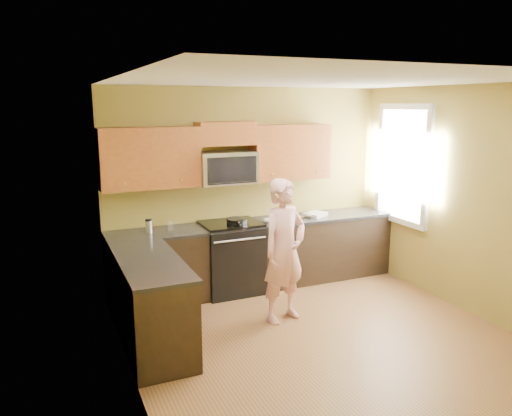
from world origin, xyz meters
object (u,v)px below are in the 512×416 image
woman (284,251)px  butter_tub (282,222)px  stove (231,257)px  travel_mug (149,233)px  frying_pan (237,223)px  microwave (227,184)px

woman → butter_tub: woman is taller
stove → travel_mug: size_ratio=5.39×
woman → butter_tub: (0.44, 0.94, 0.09)m
stove → frying_pan: bearing=-31.5°
microwave → frying_pan: bearing=-66.4°
frying_pan → travel_mug: travel_mug is taller
microwave → butter_tub: microwave is taller
woman → frying_pan: 1.05m
frying_pan → butter_tub: 0.62m
microwave → travel_mug: 1.20m
woman → travel_mug: size_ratio=9.41×
butter_tub → stove: bearing=169.5°
woman → travel_mug: bearing=124.6°
butter_tub → microwave: bearing=159.8°
frying_pan → butter_tub: size_ratio=4.22×
microwave → travel_mug: size_ratio=4.31×
frying_pan → butter_tub: frying_pan is taller
microwave → frying_pan: size_ratio=1.58×
woman → travel_mug: (-1.32, 1.06, 0.09)m
stove → butter_tub: butter_tub is taller
travel_mug → frying_pan: bearing=-1.8°
frying_pan → travel_mug: (-1.15, 0.04, -0.03)m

